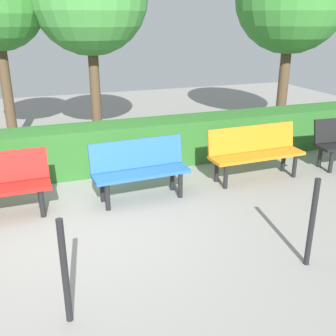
% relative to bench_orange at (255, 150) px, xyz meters
% --- Properties ---
extents(ground_plane, '(19.27, 19.27, 0.00)m').
position_rel_bench_orange_xyz_m(ground_plane, '(3.00, 0.78, -0.48)').
color(ground_plane, gray).
extents(bench_orange, '(1.61, 0.50, 0.86)m').
position_rel_bench_orange_xyz_m(bench_orange, '(0.00, 0.00, 0.00)').
color(bench_orange, orange).
rests_on(bench_orange, ground_plane).
extents(bench_blue, '(1.42, 0.52, 0.86)m').
position_rel_bench_orange_xyz_m(bench_blue, '(1.99, 0.11, -0.00)').
color(bench_blue, blue).
rests_on(bench_blue, ground_plane).
extents(hedge_row, '(15.27, 0.70, 0.80)m').
position_rel_bench_orange_xyz_m(hedge_row, '(2.08, -1.21, -0.08)').
color(hedge_row, '#2D6B28').
rests_on(hedge_row, ground_plane).
extents(railing_post_mid, '(0.06, 0.06, 1.00)m').
position_rel_bench_orange_xyz_m(railing_post_mid, '(0.77, 2.38, 0.02)').
color(railing_post_mid, black).
rests_on(railing_post_mid, ground_plane).
extents(railing_post_far, '(0.06, 0.06, 1.00)m').
position_rel_bench_orange_xyz_m(railing_post_far, '(3.29, 2.38, 0.02)').
color(railing_post_far, black).
rests_on(railing_post_far, ground_plane).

